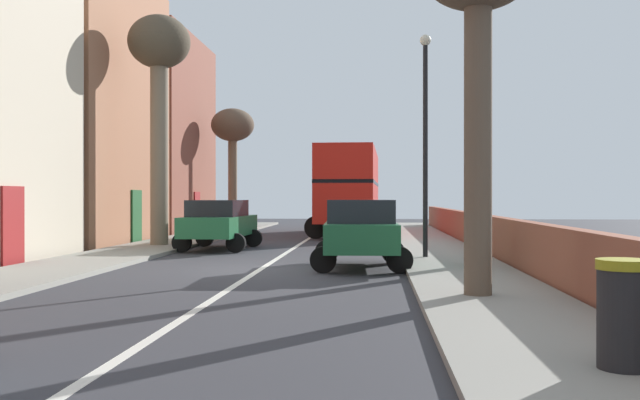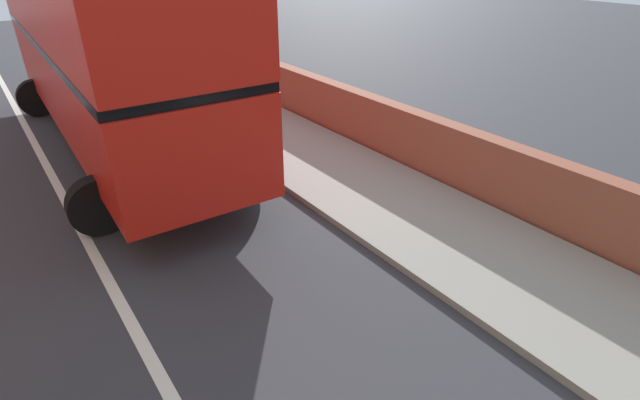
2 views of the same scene
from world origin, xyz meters
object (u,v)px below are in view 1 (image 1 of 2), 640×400
double_decker_bus (350,186)px  parked_car_green_left_1 (219,222)px  lamppost_right (425,127)px  street_tree_left_4 (159,66)px  litter_bin_right (624,314)px  street_tree_left_2 (233,131)px  parked_car_green_right_2 (361,230)px

double_decker_bus → parked_car_green_left_1: (-4.20, -10.32, -1.39)m
lamppost_right → parked_car_green_left_1: bearing=150.2°
street_tree_left_4 → lamppost_right: bearing=-26.6°
street_tree_left_4 → litter_bin_right: 21.20m
street_tree_left_2 → double_decker_bus: bearing=-27.4°
double_decker_bus → parked_car_green_right_2: size_ratio=2.66×
lamppost_right → parked_car_green_right_2: bearing=-129.9°
street_tree_left_4 → parked_car_green_right_2: bearing=-42.6°
litter_bin_right → parked_car_green_left_1: bearing=114.6°
parked_car_green_left_1 → street_tree_left_4: bearing=163.8°
double_decker_bus → street_tree_left_4: (-6.51, -9.65, 4.15)m
double_decker_bus → lamppost_right: size_ratio=1.75×
parked_car_green_right_2 → litter_bin_right: (2.80, -10.97, -0.32)m
parked_car_green_left_1 → street_tree_left_4: street_tree_left_4 is taller
parked_car_green_right_2 → street_tree_left_4: bearing=137.4°
double_decker_bus → parked_car_green_right_2: 16.45m
double_decker_bus → street_tree_left_2: street_tree_left_2 is taller
parked_car_green_left_1 → street_tree_left_2: size_ratio=0.69×
parked_car_green_right_2 → lamppost_right: 3.98m
parked_car_green_right_2 → street_tree_left_4: (-7.31, 6.73, 5.52)m
double_decker_bus → street_tree_left_4: size_ratio=1.35×
parked_car_green_left_1 → parked_car_green_right_2: parked_car_green_right_2 is taller
double_decker_bus → street_tree_left_4: 12.36m
double_decker_bus → street_tree_left_2: size_ratio=1.70×
street_tree_left_2 → parked_car_green_left_1: bearing=-80.6°
lamppost_right → street_tree_left_2: bearing=117.3°
street_tree_left_2 → lamppost_right: size_ratio=1.03×
street_tree_left_4 → litter_bin_right: bearing=-60.3°
parked_car_green_right_2 → parked_car_green_left_1: bearing=129.6°
parked_car_green_left_1 → lamppost_right: 8.34m
street_tree_left_2 → litter_bin_right: 32.65m
lamppost_right → litter_bin_right: bearing=-85.6°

